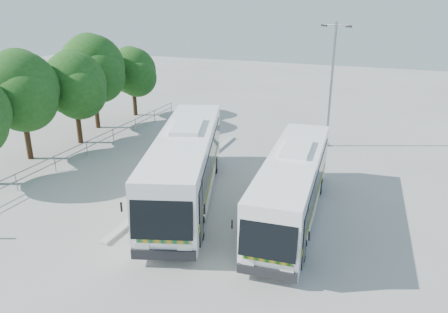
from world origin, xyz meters
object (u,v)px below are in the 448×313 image
at_px(tree_far_c, 75,84).
at_px(coach_main, 186,164).
at_px(tree_far_e, 133,71).
at_px(tree_far_d, 93,67).
at_px(lamppost, 332,80).
at_px(tree_far_b, 21,89).
at_px(coach_adjacent, 292,185).

bearing_deg(tree_far_c, coach_main, -26.88).
bearing_deg(tree_far_e, tree_far_d, -98.63).
bearing_deg(lamppost, tree_far_d, -157.85).
bearing_deg(tree_far_e, tree_far_b, -91.83).
relative_size(tree_far_b, lamppost, 0.83).
distance_m(tree_far_d, coach_main, 15.73).
bearing_deg(tree_far_b, coach_adjacent, -5.92).
distance_m(tree_far_d, tree_far_e, 4.65).
height_order(tree_far_c, lamppost, lamppost).
bearing_deg(coach_main, lamppost, 46.47).
relative_size(tree_far_d, coach_main, 0.57).
height_order(tree_far_d, tree_far_e, tree_far_d).
height_order(tree_far_c, coach_main, tree_far_c).
distance_m(coach_main, lamppost, 12.87).
distance_m(tree_far_d, lamppost, 17.92).
xyz_separation_m(tree_far_b, coach_main, (12.02, -1.74, -2.64)).
xyz_separation_m(tree_far_e, coach_adjacent, (17.17, -13.92, -2.19)).
xyz_separation_m(tree_far_e, lamppost, (17.13, -2.53, 0.76)).
relative_size(tree_far_e, coach_adjacent, 0.53).
height_order(tree_far_e, coach_adjacent, tree_far_e).
xyz_separation_m(tree_far_b, tree_far_e, (0.39, 12.10, -0.68)).
height_order(tree_far_c, tree_far_d, tree_far_d).
distance_m(tree_far_e, coach_main, 18.19).
relative_size(coach_adjacent, lamppost, 1.34).
relative_size(coach_main, lamppost, 1.52).
relative_size(tree_far_b, coach_main, 0.54).
relative_size(tree_far_d, tree_far_e, 1.24).
height_order(tree_far_e, lamppost, lamppost).
bearing_deg(tree_far_c, lamppost, 18.85).
height_order(tree_far_b, coach_main, tree_far_b).
distance_m(tree_far_c, tree_far_e, 8.22).
height_order(tree_far_b, tree_far_c, tree_far_b).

